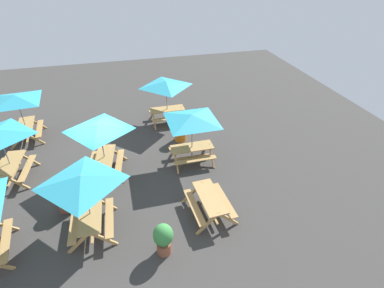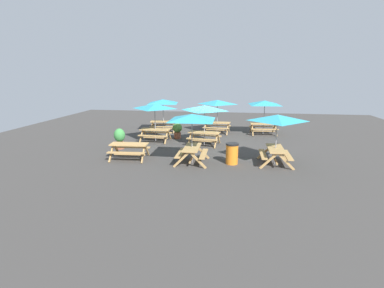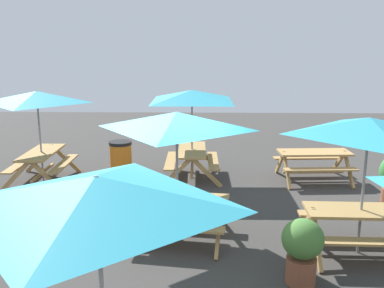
# 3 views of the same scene
# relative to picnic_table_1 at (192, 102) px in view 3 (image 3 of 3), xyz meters

# --- Properties ---
(ground_plane) EXTENTS (29.55, 29.55, 0.00)m
(ground_plane) POSITION_rel_picnic_table_1_xyz_m (-0.33, -3.77, -1.99)
(ground_plane) COLOR #3D3A38
(ground_plane) RESTS_ON ground
(picnic_table_1) EXTENTS (2.83, 2.83, 2.34)m
(picnic_table_1) POSITION_rel_picnic_table_1_xyz_m (0.00, 0.00, 0.00)
(picnic_table_1) COLOR tan
(picnic_table_1) RESTS_ON ground
(picnic_table_2) EXTENTS (2.02, 2.02, 2.34)m
(picnic_table_2) POSITION_rel_picnic_table_1_xyz_m (-3.82, -0.37, 0.00)
(picnic_table_2) COLOR tan
(picnic_table_2) RESTS_ON ground
(picnic_table_3) EXTENTS (2.05, 2.05, 2.34)m
(picnic_table_3) POSITION_rel_picnic_table_1_xyz_m (2.89, -4.11, 0.00)
(picnic_table_3) COLOR tan
(picnic_table_3) RESTS_ON ground
(picnic_table_4) EXTENTS (1.88, 1.63, 0.81)m
(picnic_table_4) POSITION_rel_picnic_table_1_xyz_m (3.12, -0.18, -1.43)
(picnic_table_4) COLOR tan
(picnic_table_4) RESTS_ON ground
(picnic_table_5) EXTENTS (2.15, 2.15, 2.34)m
(picnic_table_5) POSITION_rel_picnic_table_1_xyz_m (-0.66, -7.25, 0.00)
(picnic_table_5) COLOR tan
(picnic_table_5) RESTS_ON ground
(picnic_table_7) EXTENTS (2.26, 2.26, 2.34)m
(picnic_table_7) POSITION_rel_picnic_table_1_xyz_m (-0.17, -3.62, 0.00)
(picnic_table_7) COLOR tan
(picnic_table_7) RESTS_ON ground
(trash_bin_orange) EXTENTS (0.59, 0.59, 0.98)m
(trash_bin_orange) POSITION_rel_picnic_table_1_xyz_m (-1.85, -0.10, -1.49)
(trash_bin_orange) COLOR orange
(trash_bin_orange) RESTS_ON ground
(potted_plant_0) EXTENTS (0.61, 0.61, 0.99)m
(potted_plant_0) POSITION_rel_picnic_table_1_xyz_m (1.71, -5.08, -1.42)
(potted_plant_0) COLOR #935138
(potted_plant_0) RESTS_ON ground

